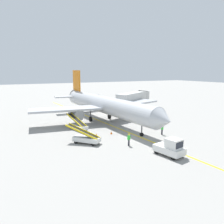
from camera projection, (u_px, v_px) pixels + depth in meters
ground_plane at (139, 138)px, 33.89m from camera, size 300.00×300.00×0.00m
taxi_line_yellow at (123, 130)px, 38.30m from camera, size 5.53×79.85×0.01m
airliner at (104, 105)px, 44.25m from camera, size 28.55×35.33×10.10m
jet_bridge at (136, 97)px, 54.92m from camera, size 12.39×8.57×4.85m
pushback_tug at (171, 148)px, 26.69m from camera, size 2.52×3.89×2.20m
baggage_tug_near_wing at (152, 121)px, 41.28m from camera, size 2.60×1.74×2.10m
belt_loader_forward_hold at (86, 138)px, 31.30m from camera, size 4.24×4.58×2.59m
belt_loader_aft_hold at (78, 125)px, 38.41m from camera, size 2.39×5.16×2.59m
ground_crew_marshaller at (129, 139)px, 30.26m from camera, size 0.36×0.24×1.70m
ground_crew_wing_walker at (162, 129)px, 35.49m from camera, size 0.36×0.24×1.70m
safety_cone_nose_left at (96, 135)px, 34.74m from camera, size 0.36×0.36×0.44m
safety_cone_nose_right at (122, 116)px, 48.86m from camera, size 0.36×0.36×0.44m
safety_cone_wingtip_left at (129, 117)px, 48.31m from camera, size 0.36×0.36×0.44m
safety_cone_wingtip_right at (111, 133)px, 35.94m from camera, size 0.36×0.36×0.44m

